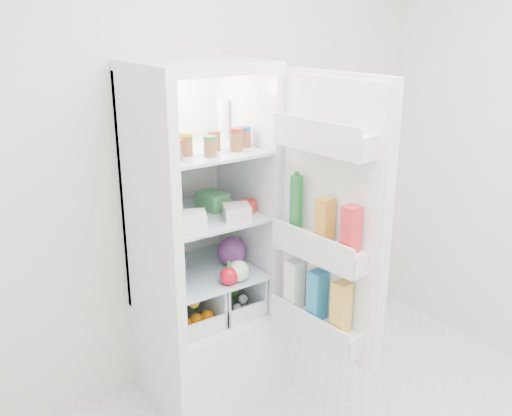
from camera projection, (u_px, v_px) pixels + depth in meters
room_walls at (431, 146)px, 1.86m from camera, size 3.02×3.02×2.61m
refrigerator at (199, 280)px, 3.02m from camera, size 0.60×0.60×1.80m
shelf_low at (204, 271)px, 2.95m from camera, size 0.49×0.53×0.01m
shelf_mid at (202, 215)px, 2.85m from camera, size 0.49×0.53×0.02m
shelf_top at (200, 150)px, 2.74m from camera, size 0.49×0.53×0.02m
crisper_left at (184, 300)px, 2.92m from camera, size 0.23×0.46×0.22m
crisper_right at (225, 288)px, 3.06m from camera, size 0.23×0.46×0.22m
condiment_jars at (212, 144)px, 2.64m from camera, size 0.46×0.16×0.08m
squeeze_bottle at (223, 119)px, 2.92m from camera, size 0.08×0.08×0.20m
tub_white at (191, 223)px, 2.59m from camera, size 0.19×0.19×0.09m
tub_cream at (237, 212)px, 2.75m from camera, size 0.16×0.16×0.07m
tin_red at (247, 206)px, 2.85m from camera, size 0.12×0.12×0.06m
foil_tray at (167, 207)px, 2.88m from camera, size 0.19×0.17×0.04m
tub_green at (213, 201)px, 2.90m from camera, size 0.13×0.16×0.09m
red_cabbage at (231, 251)px, 2.99m from camera, size 0.15×0.15×0.15m
bell_pepper at (229, 276)px, 2.77m from camera, size 0.09×0.09×0.09m
mushroom_bowl at (171, 263)px, 2.93m from camera, size 0.20×0.20×0.08m
salad_bag at (239, 271)px, 2.81m from camera, size 0.11×0.11×0.11m
citrus_pile at (189, 307)px, 2.89m from camera, size 0.20×0.24×0.16m
veg_pile at (226, 295)px, 3.07m from camera, size 0.16×0.30×0.10m
fridge_door at (329, 227)px, 2.56m from camera, size 0.22×0.60×1.30m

